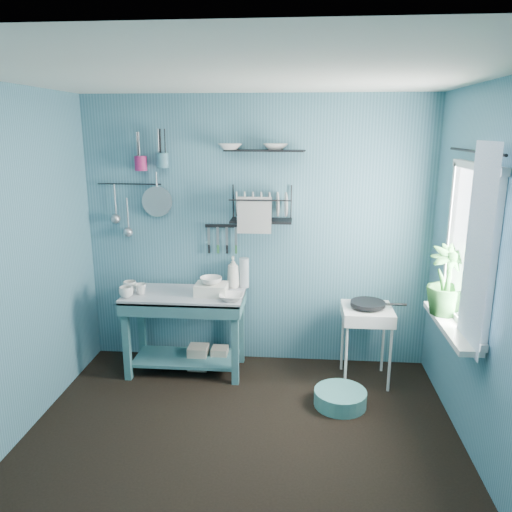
# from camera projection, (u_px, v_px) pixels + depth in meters

# --- Properties ---
(floor) EXTENTS (3.20, 3.20, 0.00)m
(floor) POSITION_uv_depth(u_px,v_px,m) (238.00, 451.00, 3.50)
(floor) COLOR black
(floor) RESTS_ON ground
(ceiling) EXTENTS (3.20, 3.20, 0.00)m
(ceiling) POSITION_uv_depth(u_px,v_px,m) (235.00, 74.00, 2.88)
(ceiling) COLOR silver
(ceiling) RESTS_ON ground
(wall_back) EXTENTS (3.20, 0.00, 3.20)m
(wall_back) POSITION_uv_depth(u_px,v_px,m) (257.00, 233.00, 4.64)
(wall_back) COLOR #3E6E7F
(wall_back) RESTS_ON ground
(wall_front) EXTENTS (3.20, 0.00, 3.20)m
(wall_front) POSITION_uv_depth(u_px,v_px,m) (184.00, 407.00, 1.74)
(wall_front) COLOR #3E6E7F
(wall_front) RESTS_ON ground
(wall_right) EXTENTS (0.00, 3.00, 3.00)m
(wall_right) POSITION_uv_depth(u_px,v_px,m) (495.00, 288.00, 3.06)
(wall_right) COLOR #3E6E7F
(wall_right) RESTS_ON ground
(work_counter) EXTENTS (1.13, 0.66, 0.76)m
(work_counter) POSITION_uv_depth(u_px,v_px,m) (186.00, 332.00, 4.59)
(work_counter) COLOR #316267
(work_counter) RESTS_ON floor
(mug_left) EXTENTS (0.12, 0.12, 0.10)m
(mug_left) POSITION_uv_depth(u_px,v_px,m) (126.00, 292.00, 4.37)
(mug_left) COLOR silver
(mug_left) RESTS_ON work_counter
(mug_mid) EXTENTS (0.14, 0.14, 0.09)m
(mug_mid) POSITION_uv_depth(u_px,v_px,m) (141.00, 289.00, 4.46)
(mug_mid) COLOR silver
(mug_mid) RESTS_ON work_counter
(mug_right) EXTENTS (0.17, 0.17, 0.10)m
(mug_right) POSITION_uv_depth(u_px,v_px,m) (130.00, 286.00, 4.52)
(mug_right) COLOR silver
(mug_right) RESTS_ON work_counter
(wash_tub) EXTENTS (0.28, 0.22, 0.10)m
(wash_tub) POSITION_uv_depth(u_px,v_px,m) (211.00, 289.00, 4.44)
(wash_tub) COLOR silver
(wash_tub) RESTS_ON work_counter
(tub_bowl) EXTENTS (0.20, 0.19, 0.06)m
(tub_bowl) POSITION_uv_depth(u_px,v_px,m) (211.00, 281.00, 4.42)
(tub_bowl) COLOR silver
(tub_bowl) RESTS_ON wash_tub
(soap_bottle) EXTENTS (0.12, 0.12, 0.30)m
(soap_bottle) POSITION_uv_depth(u_px,v_px,m) (233.00, 272.00, 4.62)
(soap_bottle) COLOR silver
(soap_bottle) RESTS_ON work_counter
(water_bottle) EXTENTS (0.09, 0.09, 0.28)m
(water_bottle) POSITION_uv_depth(u_px,v_px,m) (244.00, 273.00, 4.63)
(water_bottle) COLOR #ABB8BF
(water_bottle) RESTS_ON work_counter
(counter_bowl) EXTENTS (0.22, 0.22, 0.05)m
(counter_bowl) POSITION_uv_depth(u_px,v_px,m) (231.00, 297.00, 4.31)
(counter_bowl) COLOR silver
(counter_bowl) RESTS_ON work_counter
(hotplate_stand) EXTENTS (0.50, 0.50, 0.69)m
(hotplate_stand) POSITION_uv_depth(u_px,v_px,m) (365.00, 344.00, 4.42)
(hotplate_stand) COLOR silver
(hotplate_stand) RESTS_ON floor
(frying_pan) EXTENTS (0.30, 0.30, 0.03)m
(frying_pan) POSITION_uv_depth(u_px,v_px,m) (368.00, 304.00, 4.32)
(frying_pan) COLOR black
(frying_pan) RESTS_ON hotplate_stand
(knife_strip) EXTENTS (0.32, 0.03, 0.03)m
(knife_strip) POSITION_uv_depth(u_px,v_px,m) (222.00, 226.00, 4.62)
(knife_strip) COLOR black
(knife_strip) RESTS_ON wall_back
(dish_rack) EXTENTS (0.57, 0.29, 0.32)m
(dish_rack) POSITION_uv_depth(u_px,v_px,m) (261.00, 204.00, 4.44)
(dish_rack) COLOR black
(dish_rack) RESTS_ON wall_back
(upper_shelf) EXTENTS (0.72, 0.27, 0.01)m
(upper_shelf) POSITION_uv_depth(u_px,v_px,m) (265.00, 151.00, 4.35)
(upper_shelf) COLOR black
(upper_shelf) RESTS_ON wall_back
(shelf_bowl_left) EXTENTS (0.24, 0.24, 0.05)m
(shelf_bowl_left) POSITION_uv_depth(u_px,v_px,m) (230.00, 145.00, 4.36)
(shelf_bowl_left) COLOR silver
(shelf_bowl_left) RESTS_ON upper_shelf
(shelf_bowl_right) EXTENTS (0.23, 0.23, 0.05)m
(shelf_bowl_right) POSITION_uv_depth(u_px,v_px,m) (276.00, 144.00, 4.33)
(shelf_bowl_right) COLOR silver
(shelf_bowl_right) RESTS_ON upper_shelf
(utensil_cup_magenta) EXTENTS (0.11, 0.11, 0.13)m
(utensil_cup_magenta) POSITION_uv_depth(u_px,v_px,m) (141.00, 163.00, 4.49)
(utensil_cup_magenta) COLOR #941B51
(utensil_cup_magenta) RESTS_ON wall_back
(utensil_cup_teal) EXTENTS (0.11, 0.11, 0.13)m
(utensil_cup_teal) POSITION_uv_depth(u_px,v_px,m) (163.00, 160.00, 4.47)
(utensil_cup_teal) COLOR #3B6C7B
(utensil_cup_teal) RESTS_ON wall_back
(colander) EXTENTS (0.28, 0.03, 0.28)m
(colander) POSITION_uv_depth(u_px,v_px,m) (157.00, 202.00, 4.60)
(colander) COLOR #9EA1A5
(colander) RESTS_ON wall_back
(ladle_outer) EXTENTS (0.01, 0.01, 0.30)m
(ladle_outer) POSITION_uv_depth(u_px,v_px,m) (115.00, 200.00, 4.64)
(ladle_outer) COLOR #9EA1A5
(ladle_outer) RESTS_ON wall_back
(ladle_inner) EXTENTS (0.01, 0.01, 0.30)m
(ladle_inner) POSITION_uv_depth(u_px,v_px,m) (128.00, 214.00, 4.66)
(ladle_inner) COLOR #9EA1A5
(ladle_inner) RESTS_ON wall_back
(hook_rail) EXTENTS (0.60, 0.01, 0.01)m
(hook_rail) POSITION_uv_depth(u_px,v_px,m) (129.00, 184.00, 4.60)
(hook_rail) COLOR black
(hook_rail) RESTS_ON wall_back
(window_glass) EXTENTS (0.00, 1.10, 1.10)m
(window_glass) POSITION_uv_depth(u_px,v_px,m) (471.00, 247.00, 3.46)
(window_glass) COLOR white
(window_glass) RESTS_ON wall_right
(windowsill) EXTENTS (0.16, 0.95, 0.04)m
(windowsill) POSITION_uv_depth(u_px,v_px,m) (450.00, 326.00, 3.61)
(windowsill) COLOR silver
(windowsill) RESTS_ON wall_right
(curtain) EXTENTS (0.00, 1.35, 1.35)m
(curtain) POSITION_uv_depth(u_px,v_px,m) (477.00, 250.00, 3.16)
(curtain) COLOR white
(curtain) RESTS_ON wall_right
(curtain_rod) EXTENTS (0.02, 1.05, 0.02)m
(curtain_rod) POSITION_uv_depth(u_px,v_px,m) (475.00, 151.00, 3.30)
(curtain_rod) COLOR black
(curtain_rod) RESTS_ON wall_right
(potted_plant) EXTENTS (0.34, 0.34, 0.53)m
(potted_plant) POSITION_uv_depth(u_px,v_px,m) (447.00, 281.00, 3.73)
(potted_plant) COLOR #266127
(potted_plant) RESTS_ON windowsill
(storage_tin_large) EXTENTS (0.18, 0.18, 0.22)m
(storage_tin_large) POSITION_uv_depth(u_px,v_px,m) (198.00, 357.00, 4.69)
(storage_tin_large) COLOR tan
(storage_tin_large) RESTS_ON floor
(storage_tin_small) EXTENTS (0.15, 0.15, 0.20)m
(storage_tin_small) POSITION_uv_depth(u_px,v_px,m) (220.00, 357.00, 4.71)
(storage_tin_small) COLOR tan
(storage_tin_small) RESTS_ON floor
(floor_basin) EXTENTS (0.43, 0.43, 0.13)m
(floor_basin) POSITION_uv_depth(u_px,v_px,m) (340.00, 398.00, 4.07)
(floor_basin) COLOR teal
(floor_basin) RESTS_ON floor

